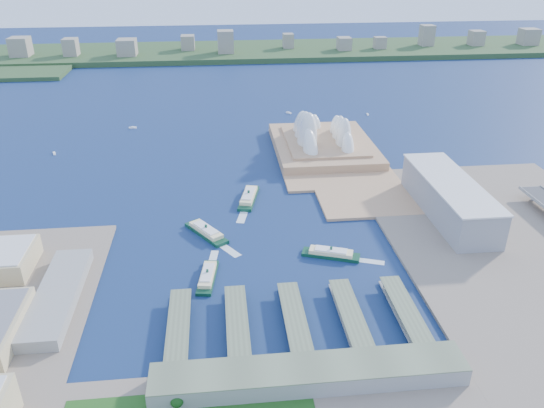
{
  "coord_description": "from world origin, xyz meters",
  "views": [
    {
      "loc": [
        -35.21,
        -382.32,
        254.52
      ],
      "look_at": [
        15.16,
        90.4,
        18.0
      ],
      "focal_mm": 35.0,
      "sensor_mm": 36.0,
      "label": 1
    }
  ],
  "objects": [
    {
      "name": "ground",
      "position": [
        0.0,
        0.0,
        0.0
      ],
      "size": [
        3000.0,
        3000.0,
        0.0
      ],
      "primitive_type": "plane",
      "color": "#0F2547",
      "rests_on": "ground"
    },
    {
      "name": "peninsula",
      "position": [
        107.5,
        260.0,
        1.5
      ],
      "size": [
        135.0,
        220.0,
        3.0
      ],
      "primitive_type": "cube",
      "color": "tan",
      "rests_on": "ground"
    },
    {
      "name": "far_shore",
      "position": [
        0.0,
        980.0,
        6.0
      ],
      "size": [
        2200.0,
        260.0,
        12.0
      ],
      "primitive_type": "cube",
      "color": "#2D4926",
      "rests_on": "ground"
    },
    {
      "name": "opera_house",
      "position": [
        105.0,
        280.0,
        32.0
      ],
      "size": [
        134.0,
        180.0,
        58.0
      ],
      "primitive_type": null,
      "color": "white",
      "rests_on": "peninsula"
    },
    {
      "name": "toaster_building",
      "position": [
        195.0,
        80.0,
        20.5
      ],
      "size": [
        45.0,
        155.0,
        35.0
      ],
      "primitive_type": "cube",
      "color": "gray",
      "rests_on": "east_land"
    },
    {
      "name": "ferry_wharves",
      "position": [
        14.0,
        -75.0,
        4.65
      ],
      "size": [
        184.0,
        90.0,
        9.3
      ],
      "primitive_type": null,
      "color": "#5C684F",
      "rests_on": "ground"
    },
    {
      "name": "terminal_building",
      "position": [
        15.0,
        -135.0,
        9.0
      ],
      "size": [
        200.0,
        28.0,
        12.0
      ],
      "primitive_type": "cube",
      "color": "gray",
      "rests_on": "south_land"
    },
    {
      "name": "far_skyline",
      "position": [
        0.0,
        960.0,
        39.5
      ],
      "size": [
        1900.0,
        140.0,
        55.0
      ],
      "primitive_type": null,
      "color": "gray",
      "rests_on": "far_shore"
    },
    {
      "name": "ferry_a",
      "position": [
        -51.19,
        67.11,
        5.31
      ],
      "size": [
        43.12,
        54.6,
        10.62
      ],
      "primitive_type": null,
      "rotation": [
        0.0,
        0.0,
        0.59
      ],
      "color": "#0E3A24",
      "rests_on": "ground"
    },
    {
      "name": "ferry_b",
      "position": [
        -5.24,
        139.53,
        5.55
      ],
      "size": [
        28.0,
        60.55,
        11.1
      ],
      "primitive_type": null,
      "rotation": [
        0.0,
        0.0,
        -0.23
      ],
      "color": "#0E3A24",
      "rests_on": "ground"
    },
    {
      "name": "ferry_c",
      "position": [
        -49.69,
        -8.67,
        4.65
      ],
      "size": [
        19.49,
        50.51,
        9.31
      ],
      "primitive_type": null,
      "rotation": [
        0.0,
        0.0,
        3.0
      ],
      "color": "#0E3A24",
      "rests_on": "ground"
    },
    {
      "name": "ferry_d",
      "position": [
        60.41,
        15.58,
        4.87
      ],
      "size": [
        52.89,
        29.9,
        9.74
      ],
      "primitive_type": null,
      "rotation": [
        0.0,
        0.0,
        1.22
      ],
      "color": "#0E3A24",
      "rests_on": "ground"
    },
    {
      "name": "boat_a",
      "position": [
        -253.66,
        305.76,
        1.16
      ],
      "size": [
        6.65,
        12.36,
        2.32
      ],
      "primitive_type": null,
      "rotation": [
        0.0,
        0.0,
        0.32
      ],
      "color": "white",
      "rests_on": "ground"
    },
    {
      "name": "boat_b",
      "position": [
        -163.7,
        404.73,
        1.51
      ],
      "size": [
        11.16,
        3.91,
        3.01
      ],
      "primitive_type": null,
      "rotation": [
        0.0,
        0.0,
        1.57
      ],
      "color": "white",
      "rests_on": "ground"
    },
    {
      "name": "boat_c",
      "position": [
        208.83,
        434.92,
        1.15
      ],
      "size": [
        4.49,
        10.55,
        2.3
      ],
      "primitive_type": null,
      "rotation": [
        0.0,
        0.0,
        2.99
      ],
      "color": "white",
      "rests_on": "ground"
    },
    {
      "name": "boat_e",
      "position": [
        82.08,
        456.27,
        1.33
      ],
      "size": [
        8.95,
        10.91,
        2.66
      ],
      "primitive_type": null,
      "rotation": [
        0.0,
        0.0,
        0.6
      ],
      "color": "white",
      "rests_on": "ground"
    }
  ]
}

